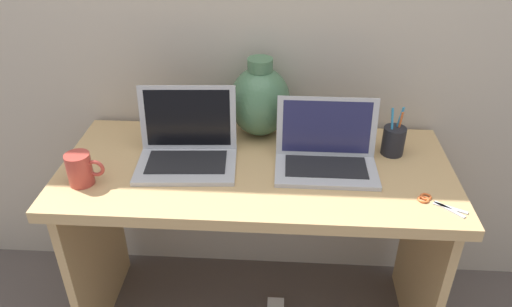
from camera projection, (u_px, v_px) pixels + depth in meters
back_wall at (262, 3)px, 1.68m from camera, size 4.40×0.04×2.40m
desk at (256, 206)px, 1.73m from camera, size 1.33×0.59×0.74m
laptop_left at (187, 142)px, 1.65m from camera, size 0.35×0.26×0.24m
laptop_right at (326, 149)px, 1.62m from camera, size 0.34×0.22×0.22m
green_vase at (260, 100)px, 1.77m from camera, size 0.22×0.22×0.29m
coffee_mug at (80, 169)px, 1.53m from camera, size 0.12×0.08×0.11m
pen_cup at (394, 140)px, 1.68m from camera, size 0.08×0.08×0.18m
scissors at (434, 202)px, 1.47m from camera, size 0.14×0.12×0.01m
power_brick at (276, 306)px, 2.05m from camera, size 0.07×0.07×0.03m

